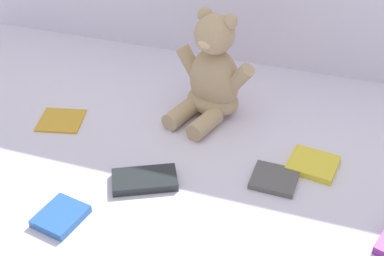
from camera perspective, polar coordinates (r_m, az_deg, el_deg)
name	(u,v)px	position (r m, az deg, el deg)	size (l,w,h in m)	color
ground_plane	(209,140)	(1.25, 1.80, -1.25)	(3.20, 3.20, 0.00)	silver
teddy_bear	(212,77)	(1.29, 2.19, 5.45)	(0.22, 0.22, 0.26)	tan
book_case_0	(313,164)	(1.20, 12.78, -3.78)	(0.09, 0.10, 0.01)	yellow
book_case_2	(61,216)	(1.08, -13.82, -9.14)	(0.08, 0.09, 0.02)	#2C60AF
book_case_3	(61,120)	(1.34, -13.81, 0.88)	(0.10, 0.10, 0.01)	gold
book_case_5	(145,180)	(1.13, -5.08, -5.52)	(0.07, 0.14, 0.02)	#23282A
book_case_7	(274,179)	(1.14, 8.77, -5.39)	(0.09, 0.09, 0.01)	#56514F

